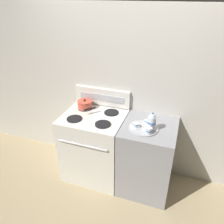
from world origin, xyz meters
The scene contains 11 objects.
ground_plane centered at (0.00, 0.00, 0.00)m, with size 6.00×6.00×0.00m, color tan.
wall_back centered at (0.00, 0.36, 1.10)m, with size 6.00×0.05×2.20m.
stove centered at (-0.32, 0.00, 0.47)m, with size 0.77×0.69×0.94m.
control_panel centered at (-0.32, 0.31, 1.06)m, with size 0.76×0.05×0.23m.
side_counter centered at (0.39, 0.00, 0.46)m, with size 0.62×0.66×0.93m.
saucepan centered at (-0.50, 0.15, 0.99)m, with size 0.28×0.28×0.12m.
serving_tray centered at (0.33, -0.07, 0.93)m, with size 0.33×0.33×0.01m.
teapot centered at (0.42, -0.07, 1.04)m, with size 0.09×0.14×0.21m.
teacup_left centered at (0.35, 0.01, 0.97)m, with size 0.10×0.10×0.05m.
teacup_right centered at (0.25, -0.10, 0.97)m, with size 0.10×0.10×0.05m.
creamer_jug centered at (0.41, -0.16, 0.98)m, with size 0.07×0.07×0.07m.
Camera 1 is at (0.68, -2.14, 2.29)m, focal length 35.00 mm.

